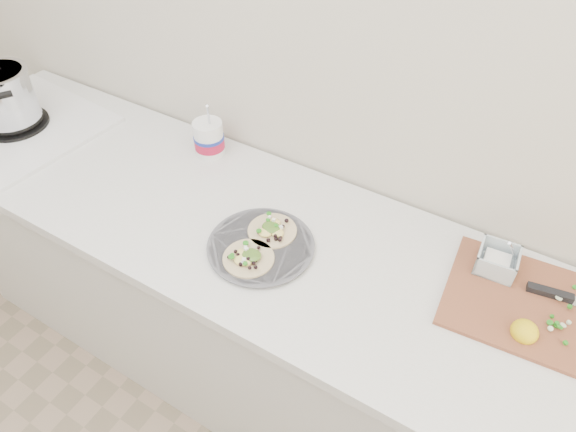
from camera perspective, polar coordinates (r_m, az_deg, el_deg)
The scene contains 5 objects.
counter at distance 1.92m, azimuth -5.41°, elevation -9.30°, with size 2.44×0.66×0.90m.
stove at distance 2.13m, azimuth -28.59°, elevation 10.59°, with size 0.61×0.57×0.27m.
taco_plate at distance 1.46m, azimuth -3.05°, elevation -3.12°, with size 0.31×0.31×0.04m.
tub at distance 1.78m, azimuth -8.77°, elevation 8.71°, with size 0.10×0.10×0.23m.
cutboard at distance 1.47m, azimuth 26.18°, elevation -8.52°, with size 0.50×0.37×0.07m.
Camera 1 is at (0.75, 0.54, 1.98)m, focal length 32.00 mm.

